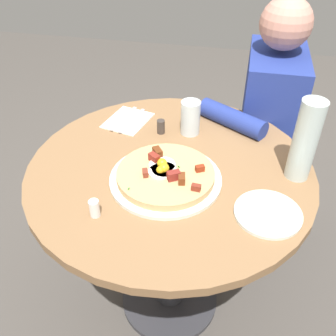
{
  "coord_description": "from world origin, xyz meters",
  "views": [
    {
      "loc": [
        0.92,
        0.18,
        1.47
      ],
      "look_at": [
        0.04,
        0.0,
        0.76
      ],
      "focal_mm": 40.44,
      "sensor_mm": 36.0,
      "label": 1
    }
  ],
  "objects_px": {
    "fork": "(132,120)",
    "pepper_shaker": "(161,127)",
    "breakfast_pizza": "(165,174)",
    "water_glass": "(190,118)",
    "bread_plate": "(268,213)",
    "dining_table": "(170,206)",
    "water_bottle": "(305,141)",
    "salt_shaker": "(94,208)",
    "person_seated": "(262,146)",
    "knife": "(124,118)",
    "pizza_plate": "(166,179)"
  },
  "relations": [
    {
      "from": "person_seated",
      "to": "water_bottle",
      "type": "height_order",
      "value": "person_seated"
    },
    {
      "from": "bread_plate",
      "to": "water_bottle",
      "type": "bearing_deg",
      "value": 156.02
    },
    {
      "from": "breakfast_pizza",
      "to": "water_glass",
      "type": "bearing_deg",
      "value": 173.76
    },
    {
      "from": "water_bottle",
      "to": "water_glass",
      "type": "bearing_deg",
      "value": -115.76
    },
    {
      "from": "dining_table",
      "to": "pepper_shaker",
      "type": "xyz_separation_m",
      "value": [
        -0.18,
        -0.07,
        0.2
      ]
    },
    {
      "from": "salt_shaker",
      "to": "water_bottle",
      "type": "bearing_deg",
      "value": 117.8
    },
    {
      "from": "person_seated",
      "to": "pepper_shaker",
      "type": "height_order",
      "value": "person_seated"
    },
    {
      "from": "person_seated",
      "to": "pizza_plate",
      "type": "distance_m",
      "value": 0.71
    },
    {
      "from": "person_seated",
      "to": "fork",
      "type": "distance_m",
      "value": 0.63
    },
    {
      "from": "bread_plate",
      "to": "salt_shaker",
      "type": "distance_m",
      "value": 0.47
    },
    {
      "from": "water_glass",
      "to": "salt_shaker",
      "type": "distance_m",
      "value": 0.5
    },
    {
      "from": "knife",
      "to": "water_bottle",
      "type": "relative_size",
      "value": 0.71
    },
    {
      "from": "dining_table",
      "to": "pizza_plate",
      "type": "relative_size",
      "value": 2.68
    },
    {
      "from": "water_bottle",
      "to": "pepper_shaker",
      "type": "xyz_separation_m",
      "value": [
        -0.15,
        -0.46,
        -0.1
      ]
    },
    {
      "from": "water_glass",
      "to": "pepper_shaker",
      "type": "xyz_separation_m",
      "value": [
        0.02,
        -0.1,
        -0.04
      ]
    },
    {
      "from": "breakfast_pizza",
      "to": "water_bottle",
      "type": "distance_m",
      "value": 0.41
    },
    {
      "from": "bread_plate",
      "to": "water_glass",
      "type": "height_order",
      "value": "water_glass"
    },
    {
      "from": "fork",
      "to": "pepper_shaker",
      "type": "relative_size",
      "value": 3.59
    },
    {
      "from": "bread_plate",
      "to": "salt_shaker",
      "type": "xyz_separation_m",
      "value": [
        0.1,
        -0.46,
        0.02
      ]
    },
    {
      "from": "water_glass",
      "to": "pepper_shaker",
      "type": "relative_size",
      "value": 2.41
    },
    {
      "from": "person_seated",
      "to": "water_bottle",
      "type": "distance_m",
      "value": 0.61
    },
    {
      "from": "fork",
      "to": "knife",
      "type": "xyz_separation_m",
      "value": [
        -0.01,
        -0.04,
        0.0
      ]
    },
    {
      "from": "knife",
      "to": "water_glass",
      "type": "xyz_separation_m",
      "value": [
        0.03,
        0.26,
        0.05
      ]
    },
    {
      "from": "person_seated",
      "to": "fork",
      "type": "height_order",
      "value": "person_seated"
    },
    {
      "from": "fork",
      "to": "water_bottle",
      "type": "distance_m",
      "value": 0.62
    },
    {
      "from": "fork",
      "to": "pepper_shaker",
      "type": "xyz_separation_m",
      "value": [
        0.05,
        0.12,
        0.02
      ]
    },
    {
      "from": "pizza_plate",
      "to": "water_bottle",
      "type": "bearing_deg",
      "value": 105.2
    },
    {
      "from": "dining_table",
      "to": "pepper_shaker",
      "type": "height_order",
      "value": "pepper_shaker"
    },
    {
      "from": "bread_plate",
      "to": "dining_table",
      "type": "bearing_deg",
      "value": -117.41
    },
    {
      "from": "fork",
      "to": "salt_shaker",
      "type": "distance_m",
      "value": 0.48
    },
    {
      "from": "fork",
      "to": "person_seated",
      "type": "bearing_deg",
      "value": -47.29
    },
    {
      "from": "breakfast_pizza",
      "to": "fork",
      "type": "xyz_separation_m",
      "value": [
        -0.3,
        -0.19,
        -0.02
      ]
    },
    {
      "from": "salt_shaker",
      "to": "fork",
      "type": "bearing_deg",
      "value": -175.85
    },
    {
      "from": "dining_table",
      "to": "water_bottle",
      "type": "xyz_separation_m",
      "value": [
        -0.03,
        0.39,
        0.3
      ]
    },
    {
      "from": "dining_table",
      "to": "fork",
      "type": "bearing_deg",
      "value": -140.48
    },
    {
      "from": "bread_plate",
      "to": "knife",
      "type": "relative_size",
      "value": 1.02
    },
    {
      "from": "breakfast_pizza",
      "to": "pepper_shaker",
      "type": "xyz_separation_m",
      "value": [
        -0.25,
        -0.07,
        -0.0
      ]
    },
    {
      "from": "person_seated",
      "to": "fork",
      "type": "xyz_separation_m",
      "value": [
        0.28,
        -0.51,
        0.24
      ]
    },
    {
      "from": "person_seated",
      "to": "fork",
      "type": "bearing_deg",
      "value": -60.7
    },
    {
      "from": "pizza_plate",
      "to": "pepper_shaker",
      "type": "relative_size",
      "value": 6.72
    },
    {
      "from": "breakfast_pizza",
      "to": "bread_plate",
      "type": "xyz_separation_m",
      "value": [
        0.09,
        0.3,
        -0.02
      ]
    },
    {
      "from": "pepper_shaker",
      "to": "person_seated",
      "type": "bearing_deg",
      "value": 130.82
    },
    {
      "from": "water_bottle",
      "to": "fork",
      "type": "bearing_deg",
      "value": -108.91
    },
    {
      "from": "water_bottle",
      "to": "knife",
      "type": "bearing_deg",
      "value": -108.6
    },
    {
      "from": "knife",
      "to": "water_glass",
      "type": "height_order",
      "value": "water_glass"
    },
    {
      "from": "dining_table",
      "to": "person_seated",
      "type": "height_order",
      "value": "person_seated"
    },
    {
      "from": "dining_table",
      "to": "knife",
      "type": "height_order",
      "value": "knife"
    },
    {
      "from": "pizza_plate",
      "to": "water_bottle",
      "type": "relative_size",
      "value": 1.32
    },
    {
      "from": "person_seated",
      "to": "dining_table",
      "type": "bearing_deg",
      "value": -31.45
    },
    {
      "from": "fork",
      "to": "water_glass",
      "type": "distance_m",
      "value": 0.23
    }
  ]
}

